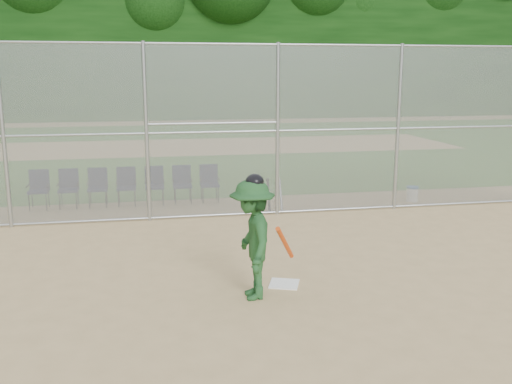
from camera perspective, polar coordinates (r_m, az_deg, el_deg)
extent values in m
plane|color=tan|center=(8.83, 3.16, -10.33)|extent=(100.00, 100.00, 0.00)
plane|color=#2C621D|center=(26.21, -6.53, 4.54)|extent=(100.00, 100.00, 0.00)
plane|color=tan|center=(26.21, -6.53, 4.55)|extent=(24.00, 24.00, 0.00)
cube|color=gray|center=(13.15, -2.10, 6.06)|extent=(16.00, 0.02, 4.00)
cylinder|color=#9EA3A8|center=(13.09, -2.17, 14.58)|extent=(16.00, 0.05, 0.05)
cube|color=black|center=(43.02, -8.62, 14.67)|extent=(80.00, 5.00, 11.00)
cube|color=white|center=(9.27, 2.83, -9.16)|extent=(0.58, 0.58, 0.02)
imported|color=#1E4C23|center=(8.48, -0.38, -4.77)|extent=(0.70, 1.19, 1.81)
ellipsoid|color=black|center=(8.27, -0.39, 1.05)|extent=(0.27, 0.30, 0.23)
cylinder|color=#EC4F16|center=(8.18, 2.91, -5.10)|extent=(0.42, 0.59, 0.63)
cylinder|color=white|center=(15.54, 15.36, -0.26)|extent=(0.30, 0.30, 0.35)
cylinder|color=#255DA1|center=(15.50, 15.40, 0.46)|extent=(0.31, 0.31, 0.05)
cylinder|color=#D84C14|center=(13.71, 0.05, -0.40)|extent=(0.06, 0.31, 0.83)
cylinder|color=black|center=(13.77, 1.27, -0.37)|extent=(0.06, 0.34, 0.82)
cylinder|color=#B2B2B7|center=(13.84, 2.48, -0.33)|extent=(0.06, 0.37, 0.81)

